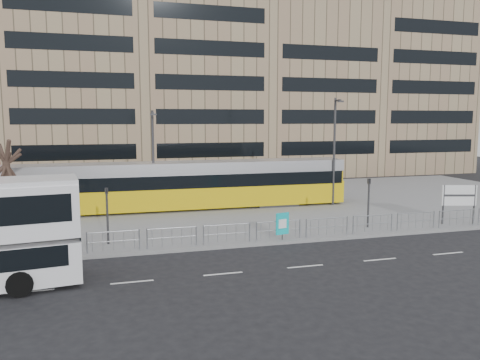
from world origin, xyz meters
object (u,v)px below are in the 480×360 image
object	(u,v)px
ad_panel	(282,224)
traffic_light_west	(107,208)
station_sign	(459,197)
lamp_post_west	(153,156)
pedestrian	(72,231)
bare_tree	(5,138)
tram	(150,187)
lamp_post_east	(335,147)
traffic_light_east	(369,196)

from	to	relation	value
ad_panel	traffic_light_west	size ratio (longest dim) A/B	0.50
station_sign	lamp_post_west	size ratio (longest dim) A/B	0.35
ad_panel	pedestrian	world-z (taller)	pedestrian
lamp_post_west	bare_tree	size ratio (longest dim) A/B	0.94
tram	pedestrian	bearing A→B (deg)	-117.86
ad_panel	lamp_post_east	distance (m)	12.54
tram	bare_tree	world-z (taller)	bare_tree
pedestrian	traffic_light_east	size ratio (longest dim) A/B	0.55
tram	traffic_light_east	distance (m)	15.77
pedestrian	lamp_post_west	world-z (taller)	lamp_post_west
ad_panel	lamp_post_east	bearing A→B (deg)	37.33
ad_panel	traffic_light_west	world-z (taller)	traffic_light_west
bare_tree	lamp_post_west	bearing A→B (deg)	22.21
traffic_light_east	lamp_post_east	size ratio (longest dim) A/B	0.37
station_sign	lamp_post_east	bearing A→B (deg)	134.27
pedestrian	lamp_post_west	xyz separation A→B (m)	(5.17, 8.80, 3.22)
lamp_post_west	station_sign	bearing A→B (deg)	-28.06
station_sign	traffic_light_west	xyz separation A→B (m)	(-21.88, 1.02, 0.20)
station_sign	bare_tree	size ratio (longest dim) A/B	0.33
ad_panel	pedestrian	xyz separation A→B (m)	(-11.32, 1.79, -0.06)
traffic_light_east	lamp_post_west	size ratio (longest dim) A/B	0.42
traffic_light_west	lamp_post_east	distance (m)	18.95
tram	ad_panel	bearing A→B (deg)	-58.43
tram	station_sign	world-z (taller)	tram
traffic_light_west	station_sign	bearing A→B (deg)	-13.13
tram	pedestrian	size ratio (longest dim) A/B	17.88
station_sign	ad_panel	distance (m)	12.46
ad_panel	traffic_light_east	world-z (taller)	traffic_light_east
pedestrian	lamp_post_east	world-z (taller)	lamp_post_east
lamp_post_east	bare_tree	world-z (taller)	lamp_post_east
ad_panel	tram	bearing A→B (deg)	108.68
pedestrian	lamp_post_east	size ratio (longest dim) A/B	0.20
station_sign	traffic_light_east	size ratio (longest dim) A/B	0.82
lamp_post_east	station_sign	bearing A→B (deg)	-61.18
pedestrian	traffic_light_east	bearing A→B (deg)	-91.70
lamp_post_west	bare_tree	distance (m)	10.01
pedestrian	ad_panel	bearing A→B (deg)	-99.57
lamp_post_west	ad_panel	bearing A→B (deg)	-59.84
traffic_light_east	lamp_post_east	world-z (taller)	lamp_post_east
bare_tree	pedestrian	bearing A→B (deg)	-51.75
traffic_light_west	lamp_post_east	bearing A→B (deg)	12.81
tram	pedestrian	distance (m)	10.25
ad_panel	bare_tree	size ratio (longest dim) A/B	0.20
station_sign	lamp_post_west	xyz separation A→B (m)	(-18.56, 9.90, 2.30)
tram	ad_panel	distance (m)	12.57
station_sign	traffic_light_east	bearing A→B (deg)	-171.59
tram	station_sign	size ratio (longest dim) A/B	11.89
station_sign	pedestrian	bearing A→B (deg)	-167.19
ad_panel	traffic_light_east	bearing A→B (deg)	0.71
station_sign	tram	bearing A→B (deg)	167.36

